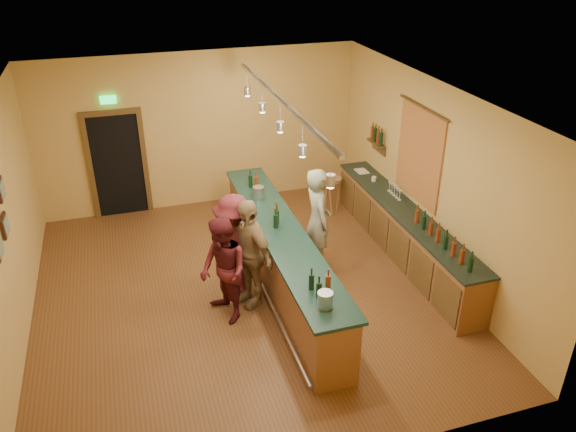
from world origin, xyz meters
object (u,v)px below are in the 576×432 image
object	(u,v)px
tasting_bar	(281,253)
customer_a	(223,271)
customer_b	(249,253)
customer_c	(235,247)
bartender	(318,221)
bar_stool	(332,184)
back_counter	(404,234)

from	to	relation	value
tasting_bar	customer_a	world-z (taller)	customer_a
tasting_bar	customer_a	distance (m)	1.22
customer_b	customer_c	distance (m)	0.32
customer_a	customer_c	bearing A→B (deg)	135.62
bartender	bar_stool	xyz separation A→B (m)	(1.03, 1.93, -0.29)
customer_c	tasting_bar	bearing A→B (deg)	106.40
back_counter	tasting_bar	distance (m)	2.33
back_counter	bartender	size ratio (longest dim) A/B	2.42
customer_c	customer_b	bearing A→B (deg)	43.57
back_counter	customer_c	distance (m)	3.10
bartender	tasting_bar	bearing A→B (deg)	112.56
customer_a	customer_c	world-z (taller)	customer_c
bartender	bar_stool	size ratio (longest dim) A/B	2.38
bartender	customer_a	world-z (taller)	bartender
customer_c	back_counter	bearing A→B (deg)	109.39
bartender	customer_c	bearing A→B (deg)	102.59
customer_b	tasting_bar	bearing A→B (deg)	91.78
tasting_bar	customer_a	bearing A→B (deg)	-151.42
customer_b	customer_c	bearing A→B (deg)	-176.28
bartender	bar_stool	bearing A→B (deg)	-26.24
back_counter	tasting_bar	size ratio (longest dim) A/B	0.89
tasting_bar	bar_stool	bearing A→B (deg)	51.58
back_counter	customer_c	size ratio (longest dim) A/B	2.61
tasting_bar	customer_a	size ratio (longest dim) A/B	3.06
customer_a	tasting_bar	bearing A→B (deg)	102.48
back_counter	customer_a	bearing A→B (deg)	-167.39
bar_stool	back_counter	bearing A→B (deg)	-74.16
tasting_bar	back_counter	bearing A→B (deg)	4.47
customer_b	customer_a	bearing A→B (deg)	-81.89
customer_a	customer_b	bearing A→B (deg)	105.99
bartender	customer_c	size ratio (longest dim) A/B	1.08
customer_b	customer_c	size ratio (longest dim) A/B	1.03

